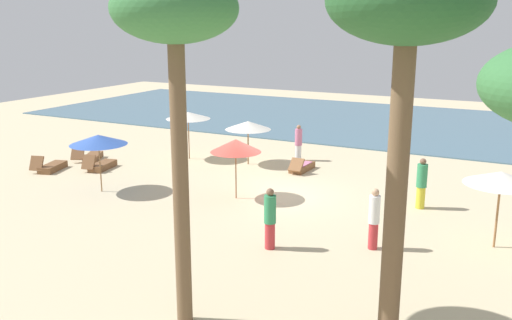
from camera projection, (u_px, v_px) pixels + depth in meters
name	position (u px, v px, depth m)	size (l,w,h in m)	color
ground_plane	(278.00, 196.00, 21.05)	(60.00, 60.00, 0.00)	beige
ocean_water	(392.00, 123.00, 35.70)	(48.00, 16.00, 0.06)	#476B7F
umbrella_0	(248.00, 125.00, 25.24)	(2.06, 2.06, 1.98)	olive
umbrella_1	(98.00, 140.00, 21.08)	(2.14, 2.14, 2.21)	olive
umbrella_2	(236.00, 146.00, 20.27)	(1.85, 1.85, 2.22)	brown
umbrella_3	(188.00, 115.00, 26.16)	(2.06, 2.06, 2.23)	brown
umbrella_4	(501.00, 178.00, 15.78)	(2.05, 2.05, 2.26)	olive
lounger_0	(51.00, 167.00, 24.50)	(1.02, 1.73, 0.75)	brown
lounger_2	(91.00, 157.00, 26.28)	(1.32, 1.76, 0.70)	brown
lounger_3	(302.00, 167.00, 24.48)	(0.65, 1.72, 0.67)	brown
lounger_4	(101.00, 165.00, 24.73)	(0.90, 1.71, 0.75)	brown
person_1	(298.00, 143.00, 26.15)	(0.41, 0.41, 1.68)	white
person_2	(270.00, 218.00, 15.97)	(0.36, 0.36, 1.79)	#BF3338
person_3	(421.00, 183.00, 19.43)	(0.42, 0.42, 1.78)	yellow
person_4	(374.00, 218.00, 15.94)	(0.44, 0.44, 1.80)	#BF3338
palm_1	(175.00, 23.00, 10.76)	(2.46, 2.46, 7.26)	brown
palm_3	(407.00, 14.00, 10.30)	(3.02, 3.02, 7.55)	brown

